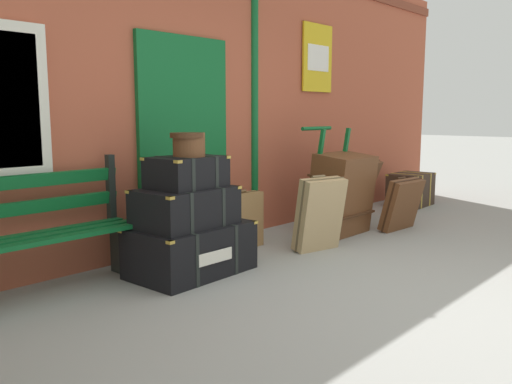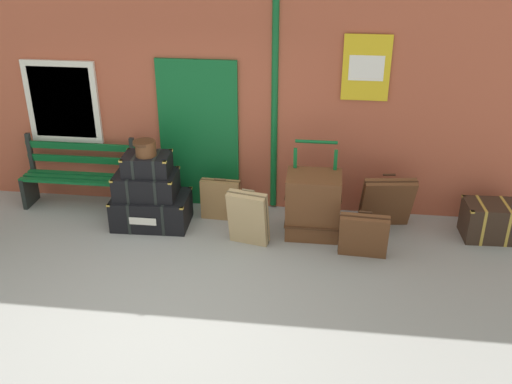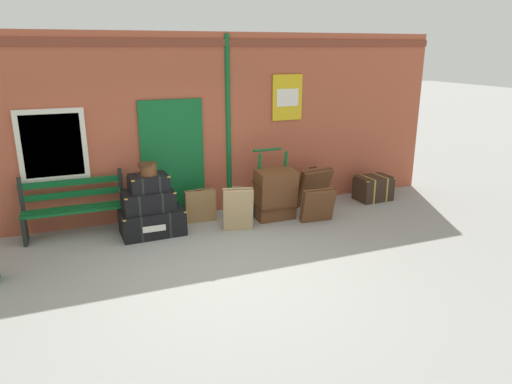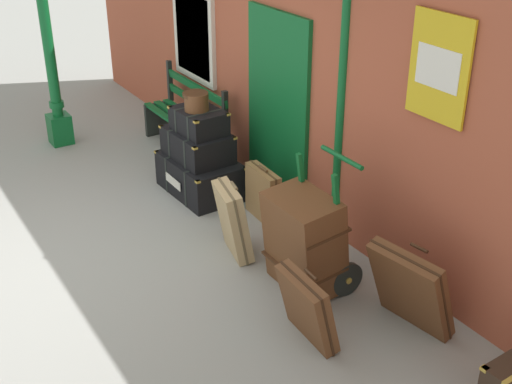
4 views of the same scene
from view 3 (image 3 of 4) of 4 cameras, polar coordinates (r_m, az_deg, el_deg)
ground_plane at (r=6.56m, az=-4.09°, el=-9.55°), size 60.00×60.00×0.00m
brick_facade at (r=8.48m, az=-9.84°, el=7.76°), size 10.40×0.35×3.20m
platform_bench at (r=8.15m, az=-21.10°, el=-1.90°), size 1.60×0.43×1.01m
steamer_trunk_base at (r=7.90m, az=-12.46°, el=-3.52°), size 1.03×0.69×0.43m
steamer_trunk_middle at (r=7.78m, az=-12.97°, el=-0.99°), size 0.83×0.58×0.33m
steamer_trunk_top at (r=7.71m, az=-12.91°, el=1.11°), size 0.64×0.49×0.27m
round_hatbox at (r=7.63m, az=-12.95°, el=2.82°), size 0.29×0.28×0.20m
porters_trolley at (r=8.52m, az=1.85°, el=-1.13°), size 0.71×0.56×1.21m
large_brown_trunk at (r=8.31m, az=2.33°, el=-0.25°), size 0.70×0.53×0.92m
suitcase_cream at (r=9.06m, az=6.92°, el=0.60°), size 0.72×0.50×0.78m
suitcase_slate at (r=7.83m, az=-2.22°, el=-2.07°), size 0.54×0.38×0.76m
suitcase_beige at (r=8.27m, az=7.49°, el=-1.60°), size 0.60×0.31×0.63m
suitcase_umber at (r=8.31m, az=-6.75°, el=-1.67°), size 0.55×0.17×0.60m
corner_trunk at (r=9.72m, az=14.01°, el=0.46°), size 0.71×0.52×0.49m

